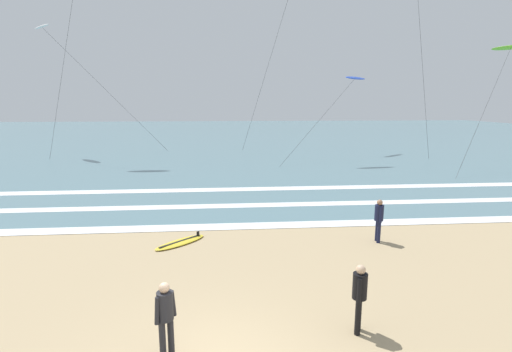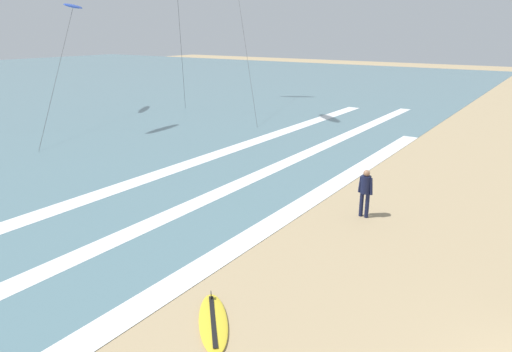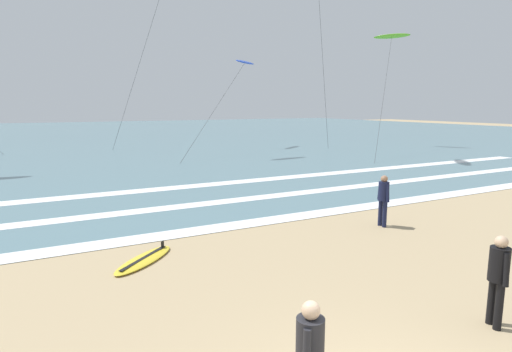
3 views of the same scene
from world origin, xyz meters
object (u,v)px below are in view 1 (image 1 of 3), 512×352
at_px(surfer_foreground_main, 360,292).
at_px(surfer_right_near, 165,313).
at_px(kite_white_high_right, 42,28).
at_px(kite_blue_far_right, 355,79).
at_px(surfer_left_far, 379,217).
at_px(kite_lime_low_near, 511,48).
at_px(surfboard_left_pile, 180,242).

relative_size(surfer_foreground_main, surfer_right_near, 1.00).
distance_m(surfer_right_near, kite_white_high_right, 36.52).
relative_size(surfer_right_near, kite_blue_far_right, 0.16).
bearing_deg(kite_blue_far_right, kite_white_high_right, 178.68).
distance_m(surfer_foreground_main, kite_white_high_right, 38.05).
height_order(surfer_left_far, kite_white_high_right, kite_white_high_right).
relative_size(surfer_right_near, kite_white_high_right, 0.13).
bearing_deg(surfer_left_far, kite_lime_low_near, 45.19).
distance_m(surfer_left_far, kite_blue_far_right, 26.63).
bearing_deg(surfboard_left_pile, surfer_left_far, -3.37).
bearing_deg(surfboard_left_pile, surfer_foreground_main, -51.67).
bearing_deg(kite_white_high_right, surfboard_left_pile, -59.13).
relative_size(surfer_foreground_main, surfer_left_far, 1.00).
bearing_deg(kite_blue_far_right, kite_lime_low_near, -24.92).
bearing_deg(kite_blue_far_right, surfer_right_near, -114.87).
height_order(kite_lime_low_near, kite_white_high_right, kite_white_high_right).
bearing_deg(kite_white_high_right, kite_blue_far_right, -1.32).
xyz_separation_m(surfer_foreground_main, kite_lime_low_near, (21.83, 24.65, 8.69)).
bearing_deg(kite_lime_low_near, kite_white_high_right, 171.54).
xyz_separation_m(surfer_left_far, kite_lime_low_near, (19.17, 19.30, 8.69)).
bearing_deg(surfer_left_far, kite_blue_far_right, 73.34).
relative_size(kite_lime_low_near, kite_blue_far_right, 1.02).
bearing_deg(surfer_left_far, surfboard_left_pile, 176.63).
height_order(surfer_foreground_main, kite_white_high_right, kite_white_high_right).
relative_size(surfboard_left_pile, kite_white_high_right, 0.16).
bearing_deg(surfer_left_far, surfer_foreground_main, -116.38).
relative_size(surfer_left_far, surfboard_left_pile, 0.82).
height_order(surfer_right_near, kite_blue_far_right, kite_blue_far_right).
bearing_deg(kite_blue_far_right, surfer_foreground_main, -108.48).
xyz_separation_m(surfer_right_near, kite_lime_low_near, (25.94, 25.13, 8.69)).
relative_size(surfer_foreground_main, kite_blue_far_right, 0.16).
bearing_deg(surfer_foreground_main, kite_white_high_right, 122.38).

